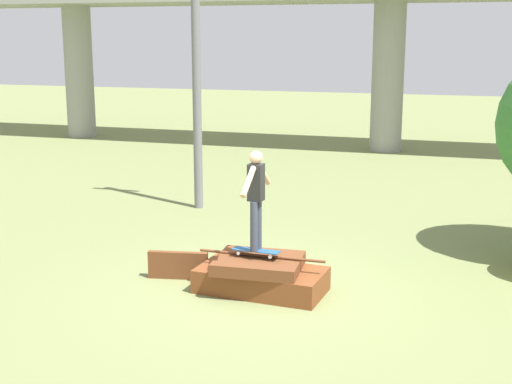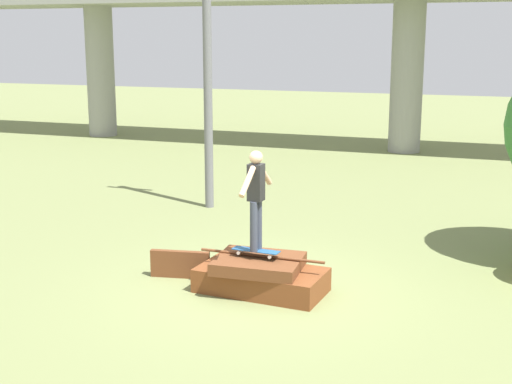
{
  "view_description": "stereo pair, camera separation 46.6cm",
  "coord_description": "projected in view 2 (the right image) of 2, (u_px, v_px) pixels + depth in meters",
  "views": [
    {
      "loc": [
        3.15,
        -10.23,
        3.97
      ],
      "look_at": [
        -0.06,
        -0.07,
        1.62
      ],
      "focal_mm": 50.0,
      "sensor_mm": 36.0,
      "label": 1
    },
    {
      "loc": [
        3.59,
        -10.08,
        3.97
      ],
      "look_at": [
        -0.06,
        -0.07,
        1.62
      ],
      "focal_mm": 50.0,
      "sensor_mm": 36.0,
      "label": 2
    }
  ],
  "objects": [
    {
      "name": "ground_plane",
      "position": [
        261.0,
        291.0,
        11.3
      ],
      "size": [
        80.0,
        80.0,
        0.0
      ],
      "primitive_type": "plane",
      "color": "olive"
    },
    {
      "name": "scrap_pile",
      "position": [
        261.0,
        276.0,
        11.24
      ],
      "size": [
        2.06,
        1.22,
        0.61
      ],
      "color": "brown",
      "rests_on": "ground_plane"
    },
    {
      "name": "scrap_plank_loose",
      "position": [
        180.0,
        264.0,
        11.9
      ],
      "size": [
        1.0,
        0.29,
        0.46
      ],
      "color": "brown",
      "rests_on": "ground_plane"
    },
    {
      "name": "skateboard",
      "position": [
        256.0,
        251.0,
        11.11
      ],
      "size": [
        0.77,
        0.24,
        0.09
      ],
      "color": "#23517F",
      "rests_on": "scrap_pile"
    },
    {
      "name": "skater",
      "position": [
        256.0,
        194.0,
        10.92
      ],
      "size": [
        0.23,
        1.13,
        1.57
      ],
      "color": "#383D4C",
      "rests_on": "skateboard"
    },
    {
      "name": "highway_overpass",
      "position": [
        410.0,
        6.0,
        23.81
      ],
      "size": [
        44.0,
        3.6,
        5.7
      ],
      "color": "gray",
      "rests_on": "ground_plane"
    },
    {
      "name": "utility_pole",
      "position": [
        208.0,
        65.0,
        16.14
      ],
      "size": [
        1.3,
        0.2,
        6.38
      ],
      "color": "slate",
      "rests_on": "ground_plane"
    }
  ]
}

